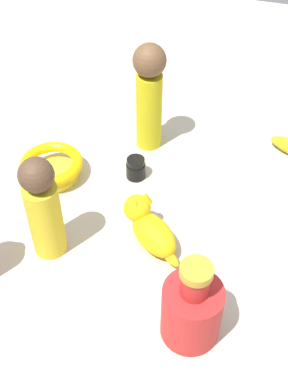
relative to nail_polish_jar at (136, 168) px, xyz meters
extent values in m
plane|color=#BCB29E|center=(-0.05, 0.09, -0.02)|extent=(2.00, 2.00, 0.00)
cylinder|color=black|center=(0.00, 0.00, -0.01)|extent=(0.04, 0.04, 0.03)
cylinder|color=yellow|center=(0.00, 0.00, 0.01)|extent=(0.03, 0.03, 0.00)
cylinder|color=black|center=(0.00, 0.00, 0.02)|extent=(0.04, 0.04, 0.01)
cylinder|color=gold|center=(0.09, 0.22, 0.05)|extent=(0.07, 0.07, 0.15)
sphere|color=#4E3726|center=(0.09, 0.22, 0.15)|extent=(0.06, 0.06, 0.06)
ellipsoid|color=yellow|center=(-0.09, 0.16, 0.01)|extent=(0.12, 0.11, 0.06)
sphere|color=yellow|center=(-0.05, 0.13, 0.03)|extent=(0.05, 0.05, 0.05)
cone|color=yellow|center=(-0.04, 0.14, 0.05)|extent=(0.02, 0.02, 0.02)
cone|color=yellow|center=(-0.06, 0.12, 0.05)|extent=(0.02, 0.02, 0.02)
ellipsoid|color=yellow|center=(-0.12, 0.19, -0.01)|extent=(0.05, 0.04, 0.02)
cylinder|color=yellow|center=(0.16, 0.05, -0.02)|extent=(0.11, 0.11, 0.01)
torus|color=#EAB109|center=(0.16, 0.05, 0.01)|extent=(0.13, 0.13, 0.02)
cylinder|color=gold|center=(0.01, -0.11, 0.06)|extent=(0.07, 0.07, 0.17)
sphere|color=brown|center=(0.01, -0.11, 0.18)|extent=(0.07, 0.07, 0.07)
cylinder|color=#B42424|center=(-0.19, 0.31, 0.03)|extent=(0.09, 0.09, 0.10)
cylinder|color=#B42424|center=(-0.19, 0.31, 0.10)|extent=(0.04, 0.04, 0.04)
cylinder|color=#B68B28|center=(-0.19, 0.31, 0.13)|extent=(0.05, 0.05, 0.01)
camera|label=1|loc=(-0.23, 0.70, 0.67)|focal=46.36mm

